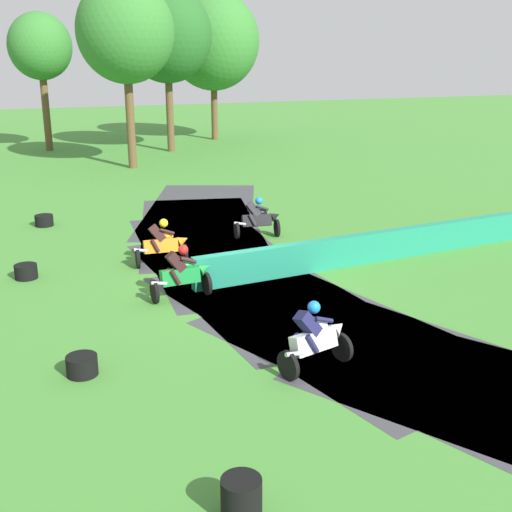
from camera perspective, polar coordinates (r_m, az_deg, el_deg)
ground_plane at (r=18.00m, az=-1.06°, el=-2.31°), size 120.00×120.00×0.00m
track_asphalt at (r=18.43m, az=1.78°, el=-1.83°), size 9.89×27.44×0.01m
safety_barrier at (r=21.04m, az=14.09°, el=1.38°), size 15.04×1.84×0.90m
motorcycle_lead_black at (r=22.26m, az=0.21°, el=3.29°), size 1.71×0.93×1.42m
motorcycle_chase_orange at (r=19.52m, az=-8.08°, el=1.08°), size 1.70×0.85×1.43m
motorcycle_trailing_green at (r=16.82m, az=-6.39°, el=-1.50°), size 1.68×0.80×1.43m
motorcycle_fourth_white at (r=13.18m, az=5.23°, el=-7.05°), size 1.68×1.11×1.43m
tire_stack_near at (r=24.93m, az=-17.93°, el=2.95°), size 0.65×0.65×0.40m
tire_stack_mid_a at (r=19.35m, az=-19.36°, el=-1.28°), size 0.62×0.62×0.40m
tire_stack_mid_b at (r=13.45m, az=-14.88°, el=-9.17°), size 0.61×0.61×0.40m
tire_stack_far at (r=9.48m, az=-1.28°, el=-20.30°), size 0.57×0.57×0.60m
traffic_cone at (r=22.58m, az=13.68°, el=1.90°), size 0.28×0.28×0.44m
tree_far_left at (r=43.54m, az=-18.25°, el=16.86°), size 3.81×3.81×8.29m
tree_far_right at (r=41.60m, az=-7.75°, el=18.48°), size 5.37×5.37×9.76m
tree_mid_rise at (r=47.00m, az=-3.75°, el=18.14°), size 6.29×6.29×9.96m
tree_behind_barrier at (r=35.80m, az=-11.28°, el=18.56°), size 4.98×4.98×9.60m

